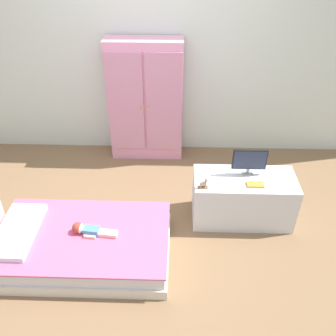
# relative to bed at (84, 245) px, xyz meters

# --- Properties ---
(ground_plane) EXTENTS (10.00, 10.00, 0.02)m
(ground_plane) POSITION_rel_bed_xyz_m (0.50, 0.26, -0.13)
(ground_plane) COLOR brown
(back_wall) EXTENTS (6.40, 0.05, 2.70)m
(back_wall) POSITION_rel_bed_xyz_m (0.50, 1.84, 1.23)
(back_wall) COLOR silver
(back_wall) RESTS_ON ground_plane
(bed) EXTENTS (1.49, 0.90, 0.25)m
(bed) POSITION_rel_bed_xyz_m (0.00, 0.00, 0.00)
(bed) COLOR silver
(bed) RESTS_ON ground_plane
(pillow) EXTENTS (0.32, 0.64, 0.05)m
(pillow) POSITION_rel_bed_xyz_m (-0.55, 0.00, 0.15)
(pillow) COLOR silver
(pillow) RESTS_ON bed
(doll) EXTENTS (0.39, 0.14, 0.10)m
(doll) POSITION_rel_bed_xyz_m (0.04, 0.02, 0.16)
(doll) COLOR #4C84C6
(doll) RESTS_ON bed
(wardrobe) EXTENTS (0.84, 0.31, 1.42)m
(wardrobe) POSITION_rel_bed_xyz_m (0.43, 1.65, 0.59)
(wardrobe) COLOR #E599BC
(wardrobe) RESTS_ON ground_plane
(tv_stand) EXTENTS (0.95, 0.44, 0.48)m
(tv_stand) POSITION_rel_bed_xyz_m (1.44, 0.53, 0.12)
(tv_stand) COLOR silver
(tv_stand) RESTS_ON ground_plane
(tv_monitor) EXTENTS (0.31, 0.10, 0.27)m
(tv_monitor) POSITION_rel_bed_xyz_m (1.47, 0.60, 0.51)
(tv_monitor) COLOR #99999E
(tv_monitor) RESTS_ON tv_stand
(rocking_horse_toy) EXTENTS (0.09, 0.04, 0.11)m
(rocking_horse_toy) POSITION_rel_bed_xyz_m (1.05, 0.38, 0.41)
(rocking_horse_toy) COLOR #8E6642
(rocking_horse_toy) RESTS_ON tv_stand
(book_orange) EXTENTS (0.15, 0.08, 0.02)m
(book_orange) POSITION_rel_bed_xyz_m (1.51, 0.43, 0.37)
(book_orange) COLOR orange
(book_orange) RESTS_ON tv_stand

